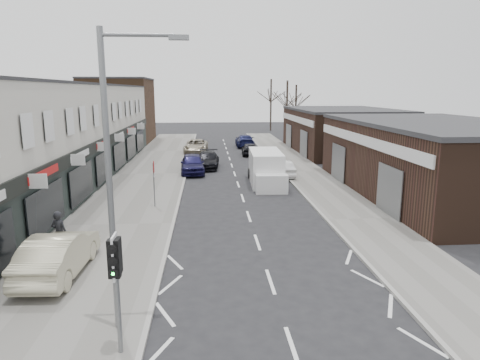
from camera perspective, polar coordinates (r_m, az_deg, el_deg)
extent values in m
plane|color=black|center=(13.75, 5.34, -16.85)|extent=(160.00, 160.00, 0.00)
cube|color=slate|center=(34.82, -11.88, 0.75)|extent=(5.50, 64.00, 0.12)
cube|color=slate|center=(35.40, 8.60, 1.05)|extent=(3.50, 64.00, 0.12)
cube|color=beige|center=(33.52, -24.27, 5.57)|extent=(8.00, 41.00, 7.10)
cube|color=#49311F|center=(58.07, -15.82, 8.81)|extent=(8.00, 10.00, 8.00)
cube|color=#352218|center=(30.05, 24.88, 2.41)|extent=(10.00, 18.00, 4.50)
cube|color=#352218|center=(48.36, 13.38, 6.34)|extent=(10.00, 16.00, 4.50)
cylinder|color=slate|center=(11.29, -16.01, -14.76)|extent=(0.12, 0.12, 3.00)
cube|color=silver|center=(10.87, -16.32, -9.80)|extent=(0.05, 0.55, 1.10)
cube|color=black|center=(10.76, -16.45, -10.03)|extent=(0.28, 0.22, 0.95)
sphere|color=#0CE533|center=(10.77, -16.49, -11.75)|extent=(0.18, 0.18, 0.18)
cube|color=black|center=(10.98, -16.20, -9.57)|extent=(0.26, 0.20, 0.90)
cylinder|color=slate|center=(11.64, -16.99, -0.94)|extent=(0.16, 0.16, 8.00)
cylinder|color=slate|center=(11.29, -13.51, 18.29)|extent=(1.80, 0.10, 0.10)
cube|color=slate|center=(11.18, -8.16, 18.29)|extent=(0.50, 0.22, 0.12)
cylinder|color=slate|center=(24.64, -11.39, -0.65)|extent=(0.07, 0.07, 2.50)
cube|color=white|center=(24.51, -11.34, 0.72)|extent=(0.04, 0.45, 0.25)
cube|color=white|center=(30.86, 3.42, 1.69)|extent=(2.33, 5.24, 2.36)
cube|color=white|center=(28.03, 4.24, -0.53)|extent=(2.11, 0.98, 1.24)
cylinder|color=black|center=(29.14, 2.01, -0.47)|extent=(0.25, 0.79, 0.79)
cylinder|color=black|center=(29.41, 5.73, -0.41)|extent=(0.25, 0.79, 0.79)
cylinder|color=black|center=(32.66, 1.31, 0.87)|extent=(0.25, 0.79, 0.79)
cylinder|color=black|center=(32.90, 4.64, 0.92)|extent=(0.25, 0.79, 0.79)
imported|color=#BDB797|center=(16.75, -23.04, -9.04)|extent=(1.79, 4.74, 1.54)
imported|color=black|center=(18.69, -22.97, -6.48)|extent=(0.75, 0.58, 1.80)
imported|color=#141239|center=(34.89, -6.37, 2.18)|extent=(2.12, 4.75, 1.59)
imported|color=black|center=(37.30, -4.40, 2.68)|extent=(2.25, 4.89, 1.39)
imported|color=#A19680|center=(46.60, -5.88, 4.51)|extent=(2.64, 5.29, 1.44)
imported|color=silver|center=(33.44, 5.43, 1.54)|extent=(1.78, 4.11, 1.31)
imported|color=black|center=(44.64, 1.27, 4.16)|extent=(1.74, 3.90, 1.30)
imported|color=#151943|center=(51.36, 0.64, 5.26)|extent=(2.07, 5.07, 1.47)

